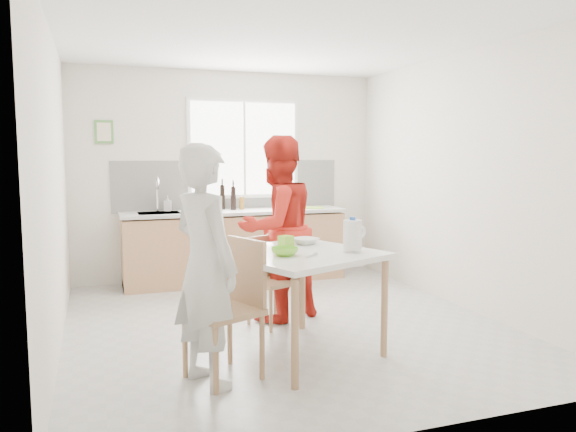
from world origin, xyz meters
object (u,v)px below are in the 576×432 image
Objects in this scene: wine_bottle_a at (222,197)px; wine_bottle_b at (233,198)px; bowl_white at (305,241)px; milk_jug at (353,234)px; chair_far at (269,276)px; person_red at (277,228)px; chair_left at (231,302)px; bowl_green at (285,251)px; dining_table at (299,263)px; person_white at (205,266)px.

wine_bottle_a reaches higher than wine_bottle_b.
milk_jug reaches higher than bowl_white.
bowl_white is 2.49m from wine_bottle_b.
chair_far is 2.82× the size of wine_bottle_b.
person_red is 0.67m from bowl_white.
bowl_white is at bearing 104.41° from chair_left.
milk_jug reaches higher than bowl_green.
wine_bottle_b is (0.31, 2.95, 0.19)m from bowl_green.
chair_left is at bearing -101.43° from wine_bottle_a.
milk_jug is at bearing -82.78° from wine_bottle_a.
dining_table is at bearing -113.27° from chair_far.
chair_left is 3.38× the size of wine_bottle_b.
wine_bottle_a is at bearing -36.79° from person_white.
milk_jug is at bearing -84.91° from wine_bottle_b.
chair_left is 1.31m from chair_far.
bowl_white is at bearing -89.05° from wine_bottle_b.
chair_left reaches higher than bowl_green.
wine_bottle_a is at bearing 89.63° from dining_table.
bowl_green is 0.95× the size of bowl_white.
milk_jug is (0.57, -0.02, 0.11)m from bowl_green.
person_white is 0.70m from bowl_green.
milk_jug is 3.08m from wine_bottle_a.
milk_jug is at bearing -91.38° from chair_far.
wine_bottle_a is (0.00, 2.03, 0.61)m from chair_far.
wine_bottle_a is (-0.16, 2.58, 0.20)m from bowl_white.
dining_table is 2.94m from wine_bottle_a.
chair_left is 0.56× the size of person_red.
person_white is 6.52× the size of milk_jug.
dining_table is 4.50× the size of wine_bottle_a.
person_white is at bearing -161.89° from bowl_green.
bowl_white reaches higher than chair_far.
person_white is 1.22m from bowl_white.
bowl_green is 0.58m from milk_jug.
person_red is 1.82m from wine_bottle_b.
milk_jug is (0.22, -0.48, 0.11)m from bowl_white.
person_red reaches higher than bowl_green.
milk_jug is at bearing -1.61° from bowl_green.
chair_left is 0.59× the size of person_white.
chair_far is 2.04m from wine_bottle_b.
milk_jug is (0.39, -1.02, 0.53)m from chair_far.
bowl_white is 0.73× the size of wine_bottle_b.
person_red is 1.18m from milk_jug.
person_white reaches higher than wine_bottle_a.
bowl_green is 0.58m from bowl_white.
chair_left is 3.28m from wine_bottle_a.
chair_left is at bearing -103.94° from wine_bottle_b.
dining_table is 0.70m from chair_left.
wine_bottle_b is (0.12, -0.09, -0.01)m from wine_bottle_a.
chair_far is at bearing 79.76° from bowl_green.
dining_table is 0.49m from milk_jug.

